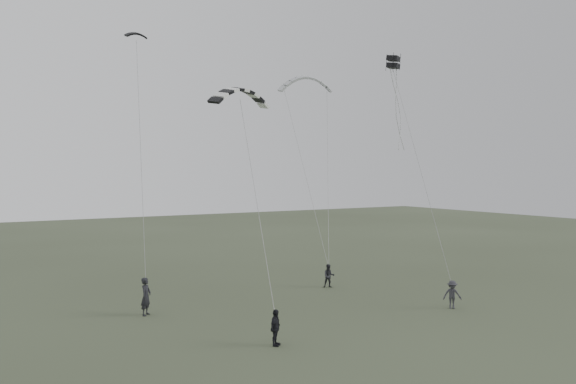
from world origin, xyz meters
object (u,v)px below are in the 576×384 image
flyer_right (329,276)px  kite_pale_large (306,77)px  kite_striped (240,89)px  kite_dark_small (136,34)px  flyer_left (146,296)px  flyer_far (452,295)px  kite_box (393,62)px  flyer_center (275,328)px

flyer_right → kite_pale_large: kite_pale_large is taller
kite_striped → kite_dark_small: bearing=98.6°
flyer_left → flyer_right: (12.14, 0.86, -0.23)m
flyer_right → flyer_far: (2.52, -8.00, 0.01)m
flyer_right → kite_dark_small: kite_dark_small is taller
flyer_right → flyer_far: 8.39m
flyer_left → flyer_right: 12.18m
kite_dark_small → kite_striped: bearing=-72.6°
kite_box → kite_pale_large: bearing=61.5°
flyer_right → kite_pale_large: 15.17m
flyer_left → flyer_center: bearing=-115.5°
flyer_right → kite_striped: bearing=-127.0°
flyer_center → kite_striped: bearing=43.0°
flyer_center → kite_dark_small: kite_dark_small is taller
flyer_right → kite_striped: (-8.32, -4.13, 10.75)m
flyer_right → kite_pale_large: bearing=97.2°
kite_dark_small → flyer_left: bearing=-103.1°
flyer_left → flyer_center: flyer_left is taller
flyer_right → flyer_far: flyer_far is taller
kite_pale_large → kite_box: size_ratio=5.55×
flyer_left → kite_pale_large: kite_pale_large is taller
flyer_left → kite_pale_large: bearing=-21.6°
flyer_center → kite_box: bearing=-13.1°
flyer_left → kite_striped: bearing=-88.0°
flyer_far → kite_dark_small: size_ratio=1.19×
flyer_center → kite_striped: 11.69m
kite_striped → kite_box: kite_box is taller
kite_dark_small → kite_box: 15.51m
flyer_left → kite_dark_small: bearing=30.5°
flyer_center → kite_striped: (0.63, 4.63, 10.71)m
kite_pale_large → kite_striped: (-10.46, -10.22, -2.98)m
flyer_left → flyer_right: bearing=-43.5°
flyer_center → kite_dark_small: 19.78m
flyer_far → kite_box: bearing=123.8°
flyer_far → kite_pale_large: size_ratio=0.38×
flyer_left → flyer_far: bearing=-73.5°
kite_dark_small → kite_striped: kite_dark_small is taller
flyer_left → flyer_right: flyer_left is taller
flyer_center → kite_dark_small: size_ratio=1.22×
flyer_far → kite_dark_small: 23.52m
flyer_far → kite_dark_small: bearing=172.0°
flyer_far → kite_box: kite_box is taller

